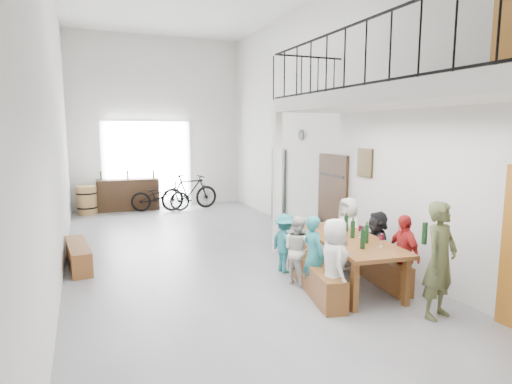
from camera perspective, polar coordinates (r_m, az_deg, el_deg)
name	(u,v)px	position (r m, az deg, el deg)	size (l,w,h in m)	color
floor	(210,254)	(8.93, -6.12, -8.21)	(12.00, 12.00, 0.00)	slate
room_walls	(207,76)	(8.63, -6.50, 15.06)	(12.00, 12.00, 12.00)	silver
gateway_portal	(147,165)	(14.36, -14.29, 3.53)	(2.80, 0.08, 2.80)	white
right_wall_decor	(379,173)	(8.15, 16.11, 2.41)	(0.07, 8.28, 5.07)	#955719
balcony	(397,100)	(6.69, 18.33, 11.57)	(1.52, 5.62, 4.00)	white
tasting_table	(348,242)	(7.20, 12.14, -6.59)	(1.27, 2.51, 0.79)	brown
bench_inner	(314,275)	(6.99, 7.76, -10.93)	(0.33, 2.07, 0.48)	brown
bench_wall	(372,265)	(7.72, 15.16, -9.33)	(0.26, 2.01, 0.46)	brown
tableware	(351,230)	(7.08, 12.55, -4.99)	(0.56, 1.10, 0.35)	black
side_bench	(78,256)	(8.67, -22.60, -7.84)	(0.34, 1.55, 0.44)	brown
oak_barrel	(87,200)	(13.81, -21.62, -1.03)	(0.59, 0.59, 0.86)	#986F44
serving_counter	(129,195)	(14.10, -16.63, -0.35)	(1.88, 0.52, 0.99)	#331E11
counter_bottles	(128,175)	(14.00, -16.73, 2.21)	(1.63, 0.22, 0.28)	black
guest_left_a	(334,263)	(6.26, 10.39, -9.34)	(0.64, 0.41, 1.30)	silver
guest_left_b	(313,255)	(6.72, 7.65, -8.30)	(0.45, 0.30, 1.24)	teal
guest_left_c	(298,250)	(7.14, 5.65, -7.67)	(0.56, 0.43, 1.14)	silver
guest_left_d	(285,243)	(7.70, 3.86, -6.80)	(0.68, 0.39, 1.06)	teal
guest_right_a	(403,254)	(7.07, 19.02, -7.83)	(0.73, 0.30, 1.25)	red
guest_right_b	(377,245)	(7.61, 15.82, -6.82)	(1.09, 0.35, 1.18)	black
guest_right_c	(348,232)	(8.10, 12.15, -5.29)	(0.64, 0.42, 1.31)	silver
host_standing	(440,260)	(6.31, 23.34, -8.37)	(0.58, 0.38, 1.59)	#464B2A
potted_plant	(307,230)	(10.09, 6.85, -5.03)	(0.39, 0.34, 0.43)	#1F5023
bicycle_near	(160,196)	(13.68, -12.65, -0.56)	(0.63, 1.80, 0.94)	black
bicycle_far	(190,192)	(13.78, -8.84, 0.00)	(0.53, 1.88, 1.13)	black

